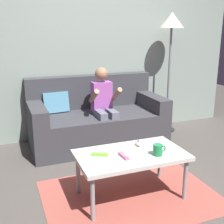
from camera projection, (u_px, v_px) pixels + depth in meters
The scene contains 11 objects.
ground_plane at pixel (155, 198), 2.60m from camera, with size 8.43×8.43×0.00m, color #4C4742.
wall_back at pixel (91, 43), 3.89m from camera, with size 4.21×0.05×2.50m, color gray.
couch at pixel (96, 121), 3.78m from camera, with size 1.68×0.80×0.85m.
person_seated_on_couch at pixel (104, 104), 3.56m from camera, with size 0.34×0.42×0.99m.
coffee_table at pixel (131, 157), 2.53m from camera, with size 0.93×0.53×0.41m.
area_rug at pixel (130, 195), 2.64m from camera, with size 1.51×1.09×0.01m, color #9E4C42.
game_remote_pink_near_edge at pixel (124, 156), 2.44m from camera, with size 0.05×0.14×0.03m.
nunchuk_white at pixel (138, 144), 2.68m from camera, with size 0.05×0.09×0.05m.
game_remote_lime_far_corner at pixel (100, 154), 2.47m from camera, with size 0.14×0.09×0.03m.
coffee_mug at pixel (158, 150), 2.48m from camera, with size 0.12×0.08×0.09m.
floor_lamp at pixel (171, 30), 3.94m from camera, with size 0.32×0.32×1.64m.
Camera 1 is at (-1.18, -2.00, 1.45)m, focal length 47.29 mm.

